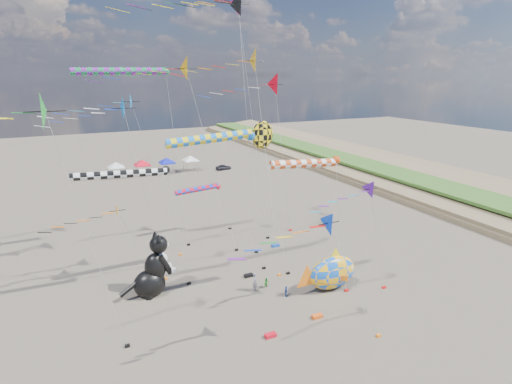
{
  "coord_description": "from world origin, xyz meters",
  "views": [
    {
      "loc": [
        -14.17,
        -20.47,
        19.55
      ],
      "look_at": [
        1.36,
        12.0,
        8.99
      ],
      "focal_mm": 28.0,
      "sensor_mm": 36.0,
      "label": 1
    }
  ],
  "objects": [
    {
      "name": "delta_kite_2",
      "position": [
        -14.55,
        6.58,
        17.36
      ],
      "size": [
        9.31,
        2.47,
        18.84
      ],
      "color": "green",
      "rests_on": "ground"
    },
    {
      "name": "delta_kite_3",
      "position": [
        0.45,
        11.37,
        20.55
      ],
      "size": [
        9.73,
        2.36,
        22.0
      ],
      "color": "orange",
      "rests_on": "ground"
    },
    {
      "name": "kite_bag_3",
      "position": [
        3.01,
        3.57,
        0.15
      ],
      "size": [
        0.9,
        0.44,
        0.3
      ],
      "primitive_type": "cube",
      "color": "#E65313",
      "rests_on": "ground"
    },
    {
      "name": "windsock_2",
      "position": [
        4.09,
        7.39,
        12.34
      ],
      "size": [
        8.12,
        0.77,
        12.79
      ],
      "color": "#C43E0D",
      "rests_on": "ground"
    },
    {
      "name": "delta_kite_6",
      "position": [
        0.27,
        17.31,
        25.69
      ],
      "size": [
        13.75,
        2.79,
        27.36
      ],
      "color": "black",
      "rests_on": "ground"
    },
    {
      "name": "delta_kite_9",
      "position": [
        7.57,
        4.88,
        10.13
      ],
      "size": [
        8.51,
        1.68,
        11.35
      ],
      "color": "#4D158F",
      "rests_on": "ground"
    },
    {
      "name": "parked_car",
      "position": [
        15.6,
        58.0,
        0.57
      ],
      "size": [
        3.48,
        1.67,
        1.15
      ],
      "primitive_type": "imported",
      "rotation": [
        0.0,
        0.0,
        1.67
      ],
      "color": "#26262D",
      "rests_on": "ground"
    },
    {
      "name": "delta_kite_4",
      "position": [
        0.72,
        -0.6,
        9.44
      ],
      "size": [
        11.17,
        1.9,
        10.76
      ],
      "color": "#093BD5",
      "rests_on": "ground"
    },
    {
      "name": "delta_kite_1",
      "position": [
        -2.53,
        18.81,
        20.0
      ],
      "size": [
        12.79,
        2.64,
        21.57
      ],
      "color": "orange",
      "rests_on": "ground"
    },
    {
      "name": "delta_kite_0",
      "position": [
        -9.96,
        15.6,
        16.67
      ],
      "size": [
        8.76,
        2.12,
        18.03
      ],
      "color": "#0563BE",
      "rests_on": "ground"
    },
    {
      "name": "delta_kite_10",
      "position": [
        4.09,
        20.45,
        26.86
      ],
      "size": [
        13.35,
        3.35,
        28.73
      ],
      "color": "#ED0D9C",
      "rests_on": "ground"
    },
    {
      "name": "delta_kite_7",
      "position": [
        -8.8,
        20.42,
        16.77
      ],
      "size": [
        11.03,
        1.89,
        18.11
      ],
      "color": "#147CD9",
      "rests_on": "ground"
    },
    {
      "name": "cat_inflatable",
      "position": [
        -8.51,
        13.39,
        2.99
      ],
      "size": [
        4.66,
        2.73,
        5.98
      ],
      "primitive_type": null,
      "rotation": [
        0.0,
        0.0,
        0.12
      ],
      "color": "black",
      "rests_on": "ground"
    },
    {
      "name": "kite_bag_1",
      "position": [
        0.77,
        12.51,
        0.15
      ],
      "size": [
        0.9,
        0.44,
        0.3
      ],
      "primitive_type": "cube",
      "color": "black",
      "rests_on": "ground"
    },
    {
      "name": "windsock_0",
      "position": [
        -8.09,
        22.66,
        19.83
      ],
      "size": [
        10.75,
        0.8,
        20.31
      ],
      "color": "#178045",
      "rests_on": "ground"
    },
    {
      "name": "windsock_1",
      "position": [
        -2.1,
        13.38,
        14.06
      ],
      "size": [
        9.66,
        0.89,
        14.55
      ],
      "color": "blue",
      "rests_on": "ground"
    },
    {
      "name": "child_green",
      "position": [
        1.45,
        9.82,
        0.52
      ],
      "size": [
        0.55,
        0.44,
        1.05
      ],
      "primitive_type": "imported",
      "rotation": [
        0.0,
        0.0,
        0.1
      ],
      "color": "#239128",
      "rests_on": "ground"
    },
    {
      "name": "angelfish_kite",
      "position": [
        2.45,
        13.28,
        14.0
      ],
      "size": [
        3.74,
        3.02,
        15.43
      ],
      "color": "yellow",
      "rests_on": "ground"
    },
    {
      "name": "child_blue",
      "position": [
        2.33,
        7.65,
        0.52
      ],
      "size": [
        0.62,
        0.61,
        1.05
      ],
      "primitive_type": "imported",
      "rotation": [
        0.0,
        0.0,
        0.76
      ],
      "color": "#22439B",
      "rests_on": "ground"
    },
    {
      "name": "tent_row",
      "position": [
        1.5,
        60.0,
        3.15
      ],
      "size": [
        19.2,
        4.2,
        3.8
      ],
      "color": "silver",
      "rests_on": "ground"
    },
    {
      "name": "fish_inflatable",
      "position": [
        6.86,
        6.96,
        1.74
      ],
      "size": [
        6.52,
        2.11,
        4.25
      ],
      "color": "blue",
      "rests_on": "ground"
    },
    {
      "name": "delta_kite_5",
      "position": [
        -12.23,
        17.38,
        6.74
      ],
      "size": [
        9.49,
        1.68,
        7.99
      ],
      "color": "orange",
      "rests_on": "ground"
    },
    {
      "name": "windsock_3",
      "position": [
        -10.08,
        13.65,
        11.54
      ],
      "size": [
        9.4,
        0.69,
        11.95
      ],
      "color": "black",
      "rests_on": "ground"
    },
    {
      "name": "delta_kite_8",
      "position": [
        7.71,
        21.41,
        18.4
      ],
      "size": [
        11.3,
        2.75,
        20.01
      ],
      "color": "red",
      "rests_on": "ground"
    },
    {
      "name": "windsock_4",
      "position": [
        0.06,
        25.42,
        5.96
      ],
      "size": [
        7.21,
        0.69,
        6.35
      ],
      "color": "red",
      "rests_on": "ground"
    },
    {
      "name": "kite_bag_0",
      "position": [
        -1.7,
        3.0,
        0.15
      ],
      "size": [
        0.9,
        0.44,
        0.3
      ],
      "primitive_type": "cube",
      "color": "red",
      "rests_on": "ground"
    },
    {
      "name": "kite_bag_2",
      "position": [
        6.69,
        17.83,
        0.15
      ],
      "size": [
        0.9,
        0.44,
        0.3
      ],
      "primitive_type": "cube",
      "color": "blue",
      "rests_on": "ground"
    },
    {
      "name": "ground",
      "position": [
        0.0,
        0.0,
        0.0
      ],
      "size": [
        260.0,
        260.0,
        0.0
      ],
      "primitive_type": "plane",
      "color": "brown",
      "rests_on": "ground"
    },
    {
      "name": "person_adult",
      "position": [
        0.21,
        9.76,
        0.93
      ],
      "size": [
        0.8,
        0.79,
        1.86
      ],
      "primitive_type": "imported",
      "rotation": [
        0.0,
        0.0,
        0.78
      ],
      "color": "slate",
      "rests_on": "ground"
    }
  ]
}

